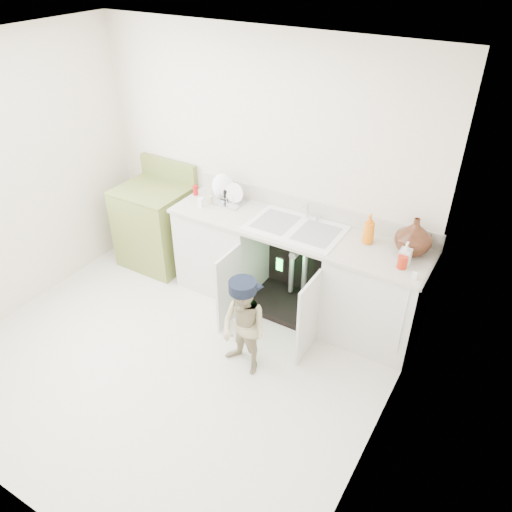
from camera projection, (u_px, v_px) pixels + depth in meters
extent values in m
plane|color=silver|center=(172.00, 361.00, 4.33)|extent=(3.50, 3.50, 0.00)
cube|color=silver|center=(260.00, 168.00, 4.72)|extent=(3.50, 2.50, 0.02)
cube|color=silver|center=(3.00, 185.00, 4.40)|extent=(2.50, 3.00, 0.02)
cube|color=silver|center=(388.00, 319.00, 2.89)|extent=(2.50, 3.00, 0.02)
plane|color=white|center=(133.00, 59.00, 2.96)|extent=(3.50, 3.50, 0.00)
cube|color=silver|center=(223.00, 248.00, 5.06)|extent=(0.80, 0.60, 0.86)
cube|color=silver|center=(374.00, 298.00, 4.38)|extent=(0.80, 0.60, 0.86)
cube|color=black|center=(306.00, 258.00, 4.91)|extent=(0.80, 0.06, 0.86)
cube|color=black|center=(292.00, 304.00, 4.94)|extent=(0.80, 0.60, 0.06)
cylinder|color=gray|center=(292.00, 262.00, 4.81)|extent=(0.05, 0.05, 0.70)
cylinder|color=gray|center=(305.00, 266.00, 4.75)|extent=(0.05, 0.05, 0.70)
cylinder|color=gray|center=(297.00, 252.00, 4.65)|extent=(0.07, 0.18, 0.07)
cube|color=silver|center=(229.00, 288.00, 4.55)|extent=(0.03, 0.40, 0.76)
cube|color=silver|center=(308.00, 317.00, 4.21)|extent=(0.02, 0.40, 0.76)
cube|color=beige|center=(296.00, 230.00, 4.47)|extent=(2.44, 0.64, 0.03)
cube|color=beige|center=(310.00, 208.00, 4.63)|extent=(2.44, 0.02, 0.15)
cube|color=white|center=(296.00, 229.00, 4.46)|extent=(0.85, 0.55, 0.02)
cube|color=gray|center=(276.00, 222.00, 4.55)|extent=(0.34, 0.40, 0.01)
cube|color=gray|center=(316.00, 234.00, 4.37)|extent=(0.34, 0.40, 0.01)
cylinder|color=silver|center=(307.00, 209.00, 4.57)|extent=(0.03, 0.03, 0.17)
cylinder|color=silver|center=(305.00, 205.00, 4.49)|extent=(0.02, 0.14, 0.02)
cylinder|color=silver|center=(318.00, 217.00, 4.55)|extent=(0.04, 0.04, 0.06)
cylinder|color=white|center=(403.00, 320.00, 3.95)|extent=(0.01, 0.01, 0.70)
cube|color=white|center=(415.00, 276.00, 3.80)|extent=(0.04, 0.02, 0.06)
cube|color=silver|center=(226.00, 200.00, 4.90)|extent=(0.40, 0.27, 0.02)
cylinder|color=silver|center=(223.00, 192.00, 4.89)|extent=(0.25, 0.09, 0.24)
cylinder|color=white|center=(235.00, 197.00, 4.82)|extent=(0.20, 0.05, 0.19)
cylinder|color=silver|center=(206.00, 194.00, 4.86)|extent=(0.01, 0.01, 0.12)
cylinder|color=silver|center=(213.00, 196.00, 4.83)|extent=(0.01, 0.01, 0.12)
cylinder|color=silver|center=(220.00, 198.00, 4.79)|extent=(0.01, 0.01, 0.12)
cylinder|color=silver|center=(226.00, 200.00, 4.76)|extent=(0.01, 0.01, 0.12)
cylinder|color=silver|center=(233.00, 202.00, 4.72)|extent=(0.01, 0.01, 0.12)
imported|color=#411E12|center=(414.00, 236.00, 4.05)|extent=(0.30, 0.30, 0.32)
imported|color=orange|center=(369.00, 229.00, 4.19)|extent=(0.10, 0.10, 0.27)
imported|color=silver|center=(406.00, 253.00, 3.93)|extent=(0.09, 0.09, 0.20)
cylinder|color=#B6260F|center=(402.00, 262.00, 3.92)|extent=(0.08, 0.08, 0.11)
cylinder|color=#B70F11|center=(195.00, 190.00, 4.99)|extent=(0.05, 0.05, 0.10)
cylinder|color=#BCB48A|center=(210.00, 200.00, 4.84)|extent=(0.06, 0.06, 0.08)
cylinder|color=black|center=(226.00, 196.00, 4.87)|extent=(0.04, 0.04, 0.12)
cube|color=white|center=(201.00, 203.00, 4.78)|extent=(0.05, 0.05, 0.09)
cube|color=olive|center=(157.00, 227.00, 5.41)|extent=(0.71, 0.65, 0.87)
cube|color=olive|center=(152.00, 190.00, 5.17)|extent=(0.71, 0.65, 0.02)
cube|color=olive|center=(168.00, 169.00, 5.31)|extent=(0.71, 0.06, 0.23)
cylinder|color=black|center=(128.00, 192.00, 5.13)|extent=(0.16, 0.16, 0.02)
cylinder|color=silver|center=(128.00, 191.00, 5.13)|extent=(0.19, 0.19, 0.01)
cylinder|color=black|center=(149.00, 181.00, 5.36)|extent=(0.16, 0.16, 0.02)
cylinder|color=silver|center=(149.00, 180.00, 5.35)|extent=(0.19, 0.19, 0.01)
cylinder|color=black|center=(155.00, 200.00, 4.98)|extent=(0.16, 0.16, 0.02)
cylinder|color=silver|center=(155.00, 199.00, 4.97)|extent=(0.19, 0.19, 0.01)
cylinder|color=black|center=(175.00, 188.00, 5.21)|extent=(0.16, 0.16, 0.02)
cylinder|color=silver|center=(175.00, 187.00, 5.20)|extent=(0.19, 0.19, 0.01)
imported|color=tan|center=(244.00, 329.00, 4.04)|extent=(0.48, 0.41, 0.87)
cylinder|color=black|center=(243.00, 289.00, 3.82)|extent=(0.26, 0.26, 0.09)
cube|color=black|center=(252.00, 287.00, 3.89)|extent=(0.19, 0.13, 0.01)
cube|color=black|center=(280.00, 264.00, 4.30)|extent=(0.07, 0.01, 0.14)
cube|color=#26F23F|center=(279.00, 265.00, 4.30)|extent=(0.06, 0.00, 0.12)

